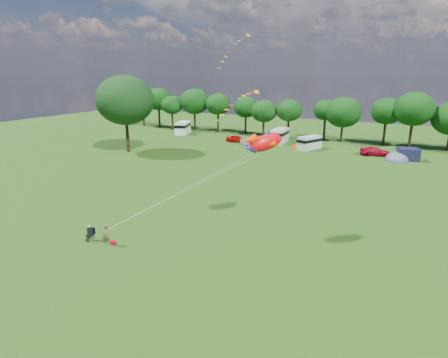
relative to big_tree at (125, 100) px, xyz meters
The scene contains 18 objects.
ground_plane 42.02m from the big_tree, 43.03° to the right, with size 180.00×180.00×0.00m, color black.
tree_line 44.52m from the big_tree, 37.40° to the left, with size 102.98×10.98×10.27m.
big_tree is the anchor object (origin of this frame).
car_a 23.23m from the big_tree, 53.11° to the left, with size 1.68×4.28×1.43m, color #B00B09.
car_b 24.74m from the big_tree, 42.18° to the left, with size 1.60×4.27×1.51m, color #999AA2.
car_c 43.78m from the big_tree, 23.40° to the left, with size 2.03×4.83×1.45m, color #A90922.
campervan_a 22.64m from the big_tree, 96.90° to the left, with size 4.02×6.06×2.74m.
campervan_b 30.59m from the big_tree, 44.96° to the left, with size 2.73×5.79×2.77m.
campervan_c 33.81m from the big_tree, 31.60° to the left, with size 3.83×5.31×2.39m.
tent_orange 32.29m from the big_tree, 32.75° to the left, with size 2.59×2.83×2.02m.
tent_greyblue 46.37m from the big_tree, 19.01° to the left, with size 3.76×4.12×2.80m.
awning_navy 47.94m from the big_tree, 19.63° to the left, with size 3.15×2.56×1.97m, color #171737.
kite_flyer 39.08m from the big_tree, 50.82° to the right, with size 0.61×0.40×1.68m, color brown.
camp_chair 38.01m from the big_tree, 53.03° to the right, with size 0.69×0.70×1.40m.
kite_bag 39.32m from the big_tree, 50.07° to the right, with size 0.41×0.27×0.29m, color #BF001C.
fish_kite 40.25m from the big_tree, 31.65° to the right, with size 3.21×3.63×2.06m.
streamer_kite_a 22.05m from the big_tree, ahead, with size 3.19×5.57×5.75m.
streamer_kite_b 25.10m from the big_tree, 11.79° to the right, with size 4.30×4.73×3.81m.
Camera 1 is at (15.97, -22.08, 13.81)m, focal length 30.00 mm.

